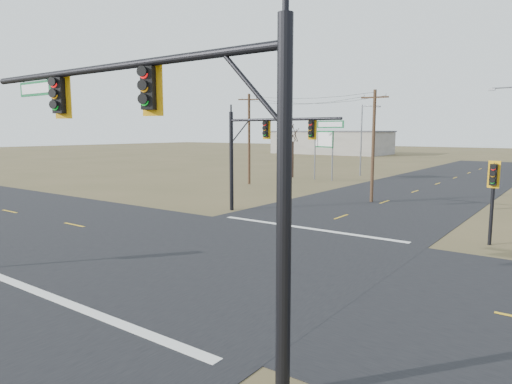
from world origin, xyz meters
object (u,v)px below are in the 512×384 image
mast_arm_near (163,128)px  bare_tree_b (284,138)px  utility_pole_near (373,144)px  utility_pole_far (249,138)px  streetlight_c (363,136)px  mast_arm_far (265,140)px  bare_tree_a (293,133)px  pedestal_signal_ne (493,183)px  highway_sign (324,145)px

mast_arm_near → bare_tree_b: (-26.96, 47.59, -1.01)m
utility_pole_near → utility_pole_far: bearing=164.5°
mast_arm_near → streetlight_c: size_ratio=1.28×
mast_arm_far → bare_tree_a: mast_arm_far is taller
mast_arm_far → streetlight_c: streetlight_c is taller
pedestal_signal_ne → highway_sign: (-21.26, 22.71, 0.94)m
mast_arm_far → bare_tree_b: bearing=103.4°
pedestal_signal_ne → highway_sign: highway_sign is taller
utility_pole_near → bare_tree_a: size_ratio=1.29×
streetlight_c → utility_pole_near: bearing=-42.6°
pedestal_signal_ne → utility_pole_near: (-10.22, 10.04, 1.52)m
mast_arm_far → utility_pole_far: bearing=113.2°
streetlight_c → bare_tree_b: bearing=-158.3°
bare_tree_b → bare_tree_a: bearing=-50.1°
mast_arm_near → mast_arm_far: 19.90m
mast_arm_near → mast_arm_far: mast_arm_near is taller
bare_tree_a → bare_tree_b: bare_tree_a is taller
mast_arm_far → pedestal_signal_ne: mast_arm_far is taller
utility_pole_near → bare_tree_b: utility_pole_near is taller
mast_arm_near → pedestal_signal_ne: size_ratio=2.70×
mast_arm_near → streetlight_c: (-14.93, 47.48, -0.70)m
streetlight_c → bare_tree_b: streetlight_c is taller
utility_pole_near → highway_sign: bearing=131.1°
highway_sign → utility_pole_near: bearing=-31.4°
highway_sign → streetlight_c: bearing=96.1°
utility_pole_near → utility_pole_far: (-15.61, 4.32, 0.34)m
utility_pole_near → bare_tree_b: size_ratio=1.50×
utility_pole_near → mast_arm_far: bearing=-111.5°
pedestal_signal_ne → bare_tree_a: bearing=139.1°
mast_arm_far → utility_pole_near: (3.78, 9.59, -0.44)m
pedestal_signal_ne → bare_tree_b: size_ratio=0.72×
pedestal_signal_ne → highway_sign: size_ratio=0.75×
highway_sign → pedestal_signal_ne: bearing=-29.3°
bare_tree_b → pedestal_signal_ne: bearing=-43.8°
utility_pole_near → streetlight_c: bearing=115.1°
highway_sign → bare_tree_a: bearing=-171.1°
mast_arm_near → bare_tree_a: bearing=95.6°
mast_arm_far → utility_pole_far: utility_pole_far is taller
utility_pole_far → streetlight_c: size_ratio=1.07×
pedestal_signal_ne → mast_arm_far: bearing=179.4°
highway_sign → bare_tree_b: bare_tree_b is taller
pedestal_signal_ne → mast_arm_near: bearing=-104.3°
utility_pole_near → bare_tree_a: 20.61m
utility_pole_far → bare_tree_a: bearing=90.3°
streetlight_c → mast_arm_near: bearing=-50.3°
mast_arm_near → utility_pole_near: 27.77m
mast_arm_near → utility_pole_near: size_ratio=1.29×
streetlight_c → highway_sign: bearing=-79.3°
bare_tree_b → mast_arm_far: bearing=-59.4°
pedestal_signal_ne → streetlight_c: (-19.71, 30.31, 1.93)m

